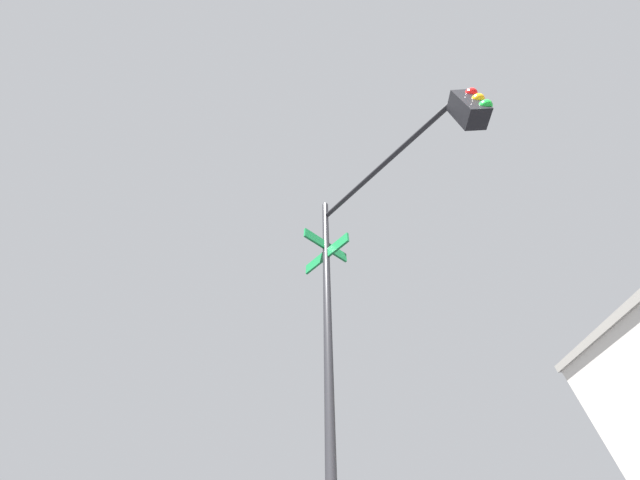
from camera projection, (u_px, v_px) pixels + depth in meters
name	position (u px, v px, depth m)	size (l,w,h in m)	color
traffic_signal_near	(387.00, 220.00, 4.31)	(2.77, 2.66, 6.08)	black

